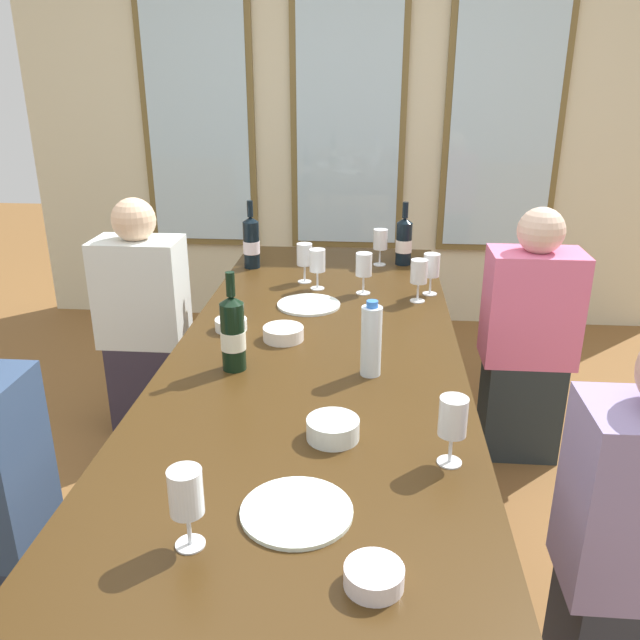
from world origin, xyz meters
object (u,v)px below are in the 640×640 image
(wine_glass_3, at_px, (304,256))
(seated_person_3, at_px, (527,343))
(wine_bottle_1, at_px, (233,333))
(tasting_bowl_2, at_px, (231,324))
(water_bottle, at_px, (371,340))
(wine_glass_7, at_px, (380,240))
(dining_table, at_px, (316,368))
(tasting_bowl_1, at_px, (333,429))
(white_plate_1, at_px, (297,511))
(tasting_bowl_0, at_px, (283,333))
(wine_glass_8, at_px, (186,496))
(tasting_bowl_3, at_px, (374,576))
(wine_bottle_0, at_px, (251,242))
(wine_glass_5, at_px, (364,266))
(wine_glass_6, at_px, (405,234))
(wine_glass_2, at_px, (431,267))
(wine_glass_0, at_px, (419,274))
(wine_bottle_2, at_px, (404,241))
(wine_glass_1, at_px, (453,418))
(seated_person_2, at_px, (145,326))
(wine_glass_4, at_px, (317,262))
(white_plate_0, at_px, (309,305))

(wine_glass_3, distance_m, seated_person_3, 1.03)
(wine_bottle_1, height_order, tasting_bowl_2, wine_bottle_1)
(water_bottle, distance_m, wine_glass_7, 1.20)
(dining_table, distance_m, tasting_bowl_1, 0.56)
(white_plate_1, relative_size, wine_glass_3, 1.39)
(tasting_bowl_0, height_order, wine_glass_7, wine_glass_7)
(water_bottle, bearing_deg, tasting_bowl_0, 140.74)
(tasting_bowl_2, relative_size, wine_glass_8, 0.66)
(seated_person_3, bearing_deg, tasting_bowl_3, -111.06)
(wine_bottle_0, distance_m, wine_glass_5, 0.63)
(dining_table, xyz_separation_m, tasting_bowl_1, (0.09, -0.54, 0.09))
(white_plate_1, bearing_deg, dining_table, 92.37)
(wine_glass_6, bearing_deg, wine_glass_3, -136.06)
(water_bottle, distance_m, wine_glass_2, 0.82)
(tasting_bowl_3, relative_size, wine_glass_3, 0.64)
(wine_bottle_1, height_order, wine_glass_0, wine_bottle_1)
(dining_table, relative_size, wine_glass_0, 15.43)
(white_plate_1, xyz_separation_m, wine_bottle_0, (-0.42, 1.80, 0.12))
(wine_glass_8, bearing_deg, seated_person_3, 57.78)
(wine_bottle_2, xyz_separation_m, wine_glass_2, (0.10, -0.44, 0.00))
(tasting_bowl_3, distance_m, water_bottle, 0.89)
(wine_bottle_2, distance_m, wine_glass_1, 1.70)
(dining_table, height_order, tasting_bowl_0, tasting_bowl_0)
(white_plate_1, height_order, wine_bottle_0, wine_bottle_0)
(wine_glass_6, bearing_deg, seated_person_2, -157.82)
(wine_glass_5, xyz_separation_m, seated_person_3, (0.70, 0.03, -0.34))
(wine_glass_1, xyz_separation_m, wine_glass_6, (-0.05, 1.81, 0.00))
(wine_glass_6, bearing_deg, tasting_bowl_0, -112.63)
(wine_glass_0, distance_m, wine_glass_6, 0.65)
(tasting_bowl_1, height_order, wine_glass_3, wine_glass_3)
(wine_glass_2, xyz_separation_m, wine_glass_3, (-0.54, 0.12, -0.00))
(wine_glass_1, bearing_deg, seated_person_2, 132.70)
(tasting_bowl_2, height_order, wine_glass_1, wine_glass_1)
(wine_glass_2, bearing_deg, seated_person_2, 176.72)
(wine_bottle_0, distance_m, wine_glass_4, 0.45)
(wine_glass_5, bearing_deg, tasting_bowl_0, -116.98)
(tasting_bowl_0, relative_size, water_bottle, 0.59)
(wine_bottle_1, xyz_separation_m, tasting_bowl_3, (0.44, -0.89, -0.10))
(wine_bottle_1, xyz_separation_m, wine_bottle_2, (0.57, 1.22, -0.01))
(white_plate_1, xyz_separation_m, wine_glass_1, (0.34, 0.22, 0.12))
(wine_bottle_0, height_order, wine_glass_0, wine_bottle_0)
(tasting_bowl_3, xyz_separation_m, wine_glass_6, (0.13, 2.22, 0.10))
(tasting_bowl_0, relative_size, wine_glass_8, 0.81)
(tasting_bowl_3, height_order, wine_glass_7, wine_glass_7)
(wine_bottle_1, distance_m, tasting_bowl_1, 0.52)
(water_bottle, distance_m, wine_glass_4, 0.85)
(white_plate_0, xyz_separation_m, seated_person_3, (0.92, 0.20, -0.22))
(wine_glass_4, height_order, wine_glass_5, same)
(seated_person_3, bearing_deg, wine_bottle_2, 140.78)
(tasting_bowl_3, relative_size, wine_glass_1, 0.64)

